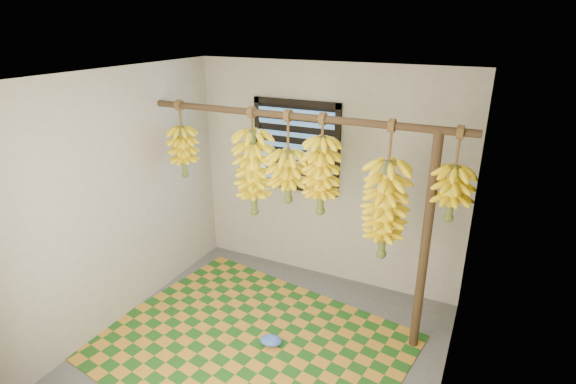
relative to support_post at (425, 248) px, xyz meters
The scene contains 16 objects.
floor 1.71m from the support_post, 149.74° to the right, with size 3.00×3.00×0.01m, color #4B4B4B.
ceiling 1.98m from the support_post, 149.74° to the right, with size 3.00×3.00×0.01m, color silver.
wall_back 1.46m from the support_post, 146.14° to the left, with size 3.00×0.01×2.40m, color gray.
wall_left 2.80m from the support_post, 165.49° to the right, with size 0.01×3.00×2.40m, color gray.
wall_right 0.79m from the support_post, 66.46° to the right, with size 0.01×3.00×2.40m, color gray.
window 1.80m from the support_post, 153.40° to the left, with size 1.00×0.04×1.00m.
hanging_pole 1.56m from the support_post, behind, with size 0.06×0.06×3.00m, color #44301E.
support_post is the anchor object (origin of this frame).
woven_mat 1.81m from the support_post, 153.96° to the right, with size 2.65×2.12×0.01m, color #1B4E17.
plastic_bag 1.61m from the support_post, 153.89° to the right, with size 0.20×0.15×0.08m, color blue.
banana_bunch_a 2.51m from the support_post, behind, with size 0.31×0.31×0.78m.
banana_bunch_b 1.69m from the support_post, behind, with size 0.36×0.36×1.05m.
banana_bunch_c 1.35m from the support_post, behind, with size 0.36×0.36×0.86m.
banana_bunch_d 1.07m from the support_post, behind, with size 0.31×0.31×0.91m.
banana_bunch_e 0.45m from the support_post, behind, with size 0.37×0.37×1.21m.
banana_bunch_f 0.53m from the support_post, ahead, with size 0.30×0.30×0.77m.
Camera 1 is at (1.61, -2.80, 2.78)m, focal length 28.00 mm.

